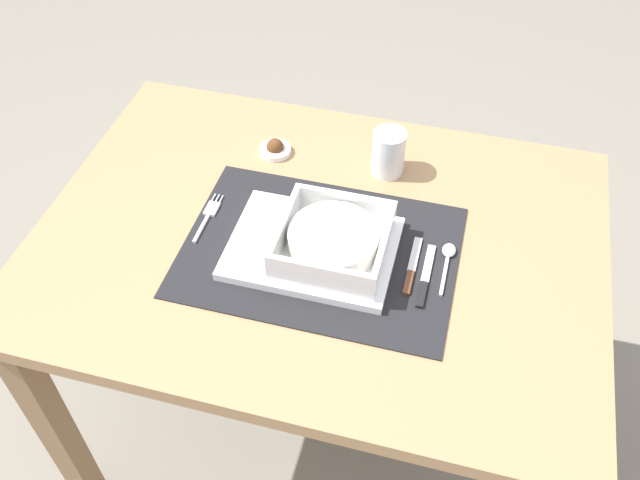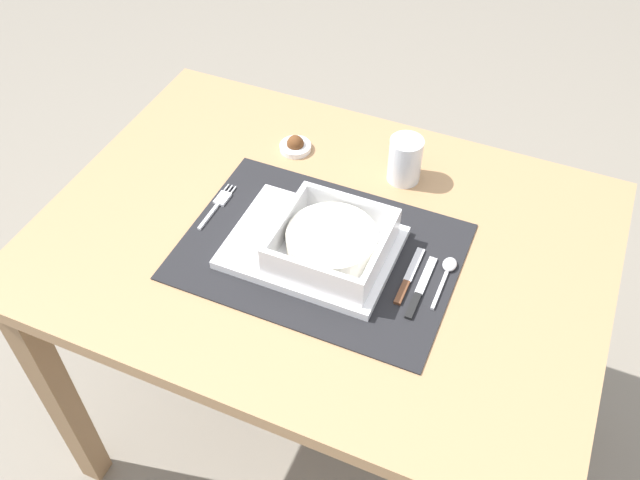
# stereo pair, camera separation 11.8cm
# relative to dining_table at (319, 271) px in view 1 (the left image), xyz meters

# --- Properties ---
(ground_plane) EXTENTS (6.00, 6.00, 0.00)m
(ground_plane) POSITION_rel_dining_table_xyz_m (0.00, 0.00, -0.61)
(ground_plane) COLOR gray
(dining_table) EXTENTS (1.01, 0.73, 0.70)m
(dining_table) POSITION_rel_dining_table_xyz_m (0.00, 0.00, 0.00)
(dining_table) COLOR #A37A51
(dining_table) RESTS_ON ground
(placemat) EXTENTS (0.47, 0.34, 0.00)m
(placemat) POSITION_rel_dining_table_xyz_m (0.01, -0.04, 0.10)
(placemat) COLOR black
(placemat) RESTS_ON dining_table
(serving_plate) EXTENTS (0.29, 0.21, 0.02)m
(serving_plate) POSITION_rel_dining_table_xyz_m (0.00, -0.04, 0.11)
(serving_plate) COLOR white
(serving_plate) RESTS_ON placemat
(porridge_bowl) EXTENTS (0.18, 0.18, 0.06)m
(porridge_bowl) POSITION_rel_dining_table_xyz_m (0.04, -0.05, 0.14)
(porridge_bowl) COLOR white
(porridge_bowl) RESTS_ON serving_plate
(fork) EXTENTS (0.02, 0.13, 0.00)m
(fork) POSITION_rel_dining_table_xyz_m (-0.21, -0.00, 0.10)
(fork) COLOR silver
(fork) RESTS_ON placemat
(spoon) EXTENTS (0.02, 0.12, 0.01)m
(spoon) POSITION_rel_dining_table_xyz_m (0.23, 0.00, 0.10)
(spoon) COLOR silver
(spoon) RESTS_ON placemat
(butter_knife) EXTENTS (0.01, 0.14, 0.01)m
(butter_knife) POSITION_rel_dining_table_xyz_m (0.20, -0.06, 0.10)
(butter_knife) COLOR black
(butter_knife) RESTS_ON placemat
(bread_knife) EXTENTS (0.01, 0.13, 0.01)m
(bread_knife) POSITION_rel_dining_table_xyz_m (0.17, -0.04, 0.10)
(bread_knife) COLOR #59331E
(bread_knife) RESTS_ON placemat
(drinking_glass) EXTENTS (0.06, 0.06, 0.09)m
(drinking_glass) POSITION_rel_dining_table_xyz_m (0.08, 0.20, 0.14)
(drinking_glass) COLOR white
(drinking_glass) RESTS_ON dining_table
(condiment_saucer) EXTENTS (0.06, 0.06, 0.03)m
(condiment_saucer) POSITION_rel_dining_table_xyz_m (-0.14, 0.20, 0.11)
(condiment_saucer) COLOR white
(condiment_saucer) RESTS_ON dining_table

